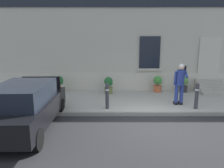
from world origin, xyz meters
name	(u,v)px	position (x,y,z in m)	size (l,w,h in m)	color
ground_plane	(153,125)	(0.00, 0.00, 0.00)	(80.00, 80.00, 0.00)	#232326
sidewalk	(141,100)	(0.00, 2.80, 0.07)	(24.00, 3.60, 0.15)	#99968E
curb_edge	(148,114)	(0.00, 0.94, 0.07)	(24.00, 0.12, 0.15)	gray
building_facade	(137,24)	(0.01, 5.29, 3.73)	(24.00, 1.52, 7.50)	#B2AD9E
entrance_stoop	(210,88)	(3.79, 4.12, 0.39)	(1.43, 1.28, 0.64)	#9E998E
hatchback_car_black	(24,105)	(-4.18, -0.27, 0.79)	(1.87, 4.10, 1.50)	black
bollard_near_person	(196,95)	(1.93, 1.35, 0.71)	(0.15, 0.15, 1.04)	#333338
bollard_far_left	(107,95)	(-1.61, 1.35, 0.71)	(0.15, 0.15, 1.04)	#333338
person_on_phone	(179,82)	(1.40, 1.85, 1.15)	(0.51, 0.50, 1.75)	navy
planter_cream	(59,84)	(-4.18, 4.10, 0.61)	(0.44, 0.44, 0.86)	beige
planter_olive	(108,85)	(-1.59, 3.80, 0.61)	(0.44, 0.44, 0.86)	#606B38
planter_terracotta	(157,83)	(1.00, 4.15, 0.61)	(0.44, 0.44, 0.86)	#B25B38
planter_charcoal	(183,83)	(2.38, 4.14, 0.61)	(0.44, 0.44, 0.86)	#2D2D30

